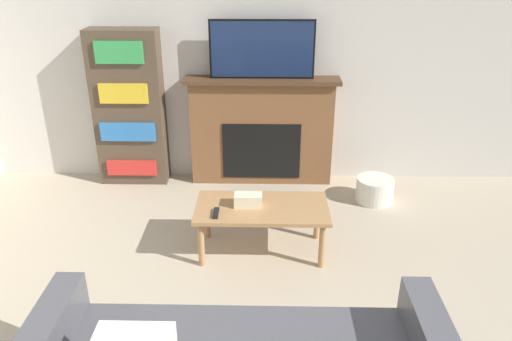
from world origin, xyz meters
name	(u,v)px	position (x,y,z in m)	size (l,w,h in m)	color
wall_back	(259,50)	(0.00, 3.99, 1.35)	(6.63, 0.06, 2.70)	beige
fireplace	(262,131)	(0.03, 3.84, 0.56)	(1.54, 0.28, 1.11)	brown
tv	(262,49)	(0.03, 3.83, 1.39)	(1.01, 0.03, 0.56)	black
coffee_table	(262,212)	(0.05, 2.49, 0.36)	(1.05, 0.54, 0.42)	#A87A4C
tissue_box	(248,200)	(-0.06, 2.50, 0.47)	(0.22, 0.12, 0.10)	beige
remote_control	(216,213)	(-0.30, 2.36, 0.43)	(0.04, 0.15, 0.02)	black
bookshelf	(129,109)	(-1.31, 3.82, 0.79)	(0.69, 0.29, 1.58)	#4C3D2D
storage_basket	(375,190)	(1.14, 3.39, 0.12)	(0.36, 0.36, 0.24)	silver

